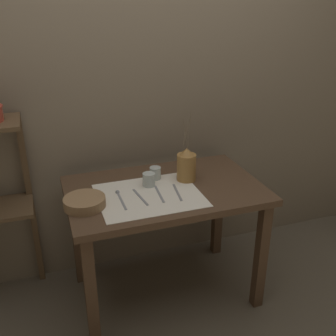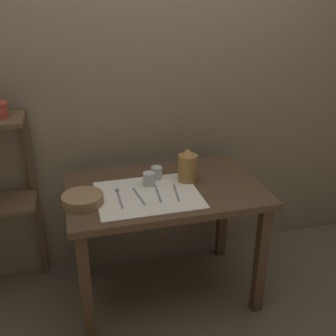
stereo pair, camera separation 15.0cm
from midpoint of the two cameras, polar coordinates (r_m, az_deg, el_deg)
The scene contains 12 objects.
ground_plane at distance 2.70m, azimuth 1.23°, elevation -17.40°, with size 12.00×12.00×0.00m, color brown.
stone_wall_back at distance 2.56m, azimuth -1.44°, elevation 10.63°, with size 7.00×0.06×2.40m.
wooden_table at distance 2.33m, azimuth 1.37°, elevation -5.33°, with size 1.13×0.71×0.76m.
linen_cloth at distance 2.19m, azimuth -0.97°, elevation -3.91°, with size 0.57×0.47×0.00m.
pitcher_with_flowers at distance 2.33m, azimuth 4.71°, elevation 0.27°, with size 0.11×0.11×0.42m.
wooden_bowl at distance 2.12m, azimuth -10.30°, elevation -4.53°, with size 0.22×0.22×0.05m.
glass_tumbler_near at distance 2.28m, azimuth -0.89°, elevation -1.62°, with size 0.07×0.07×0.08m.
glass_tumbler_far at distance 2.37m, azimuth 0.15°, elevation -0.70°, with size 0.07×0.07×0.07m.
spoon_inner at distance 2.20m, azimuth -5.31°, elevation -3.81°, with size 0.02×0.22×0.02m.
fork_inner at distance 2.17m, azimuth -2.29°, elevation -4.13°, with size 0.04×0.21×0.00m.
knife_center at distance 2.20m, azimuth 0.51°, elevation -3.75°, with size 0.03×0.21×0.00m.
fork_outer at distance 2.21m, azimuth 3.17°, elevation -3.61°, with size 0.04×0.21×0.00m.
Camera 2 is at (-0.50, -1.98, 1.77)m, focal length 42.00 mm.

